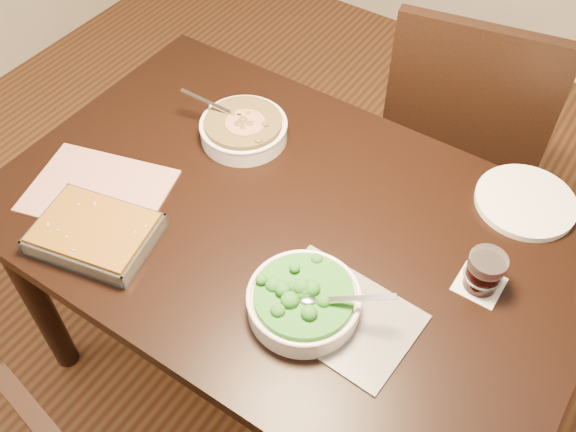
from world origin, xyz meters
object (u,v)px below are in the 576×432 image
Objects in this scene: table at (287,244)px; broccoli_bowl at (304,301)px; chair_far at (464,128)px; baking_dish at (95,233)px; wine_tumbler at (484,271)px; dinner_plate at (525,202)px; stew_bowl at (244,128)px.

broccoli_bowl is at bearing -48.12° from table.
chair_far is at bearing 77.87° from table.
baking_dish is 3.30× the size of wine_tumbler.
wine_tumbler is 0.28m from dinner_plate.
chair_far reaches higher than broccoli_bowl.
table is 1.40× the size of chair_far.
stew_bowl is 2.77× the size of wine_tumbler.
chair_far reaches higher than dinner_plate.
stew_bowl is 0.84× the size of baking_dish.
wine_tumbler is (0.78, 0.37, 0.03)m from baking_dish.
wine_tumbler reaches higher than broccoli_bowl.
stew_bowl is at bearing -165.21° from dinner_plate.
baking_dish is at bearing -167.89° from broccoli_bowl.
baking_dish is at bearing -154.52° from wine_tumbler.
wine_tumbler is (0.71, -0.10, 0.02)m from stew_bowl.
dinner_plate is at bearing 38.63° from table.
chair_far is (-0.00, 0.95, -0.23)m from broccoli_bowl.
table is at bearing 66.62° from chair_far.
table is 0.78m from chair_far.
broccoli_bowl is (0.17, -0.19, 0.13)m from table.
chair_far is (0.16, 0.76, -0.10)m from table.
stew_bowl is at bearing 68.41° from baking_dish.
dinner_plate is (0.28, 0.55, -0.02)m from broccoli_bowl.
baking_dish is at bearing -140.01° from dinner_plate.
table is 0.59m from dinner_plate.
broccoli_bowl reaches higher than table.
wine_tumbler is at bearing -89.73° from dinner_plate.
broccoli_bowl is at bearing -136.91° from wine_tumbler.
stew_bowl is 0.26× the size of chair_far.
stew_bowl is 0.56m from broccoli_bowl.
stew_bowl is at bearing 43.30° from chair_far.
broccoli_bowl is 2.84× the size of wine_tumbler.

